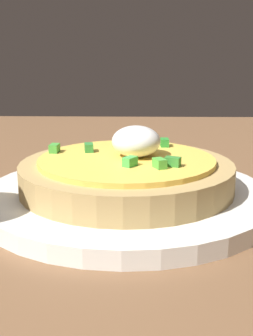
% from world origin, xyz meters
% --- Properties ---
extents(dining_table, '(1.22, 0.68, 0.02)m').
position_xyz_m(dining_table, '(0.00, 0.00, 0.01)').
color(dining_table, brown).
rests_on(dining_table, ground).
extents(plate, '(0.26, 0.26, 0.02)m').
position_xyz_m(plate, '(0.06, -0.05, 0.03)').
color(plate, white).
rests_on(plate, dining_table).
extents(pizza, '(0.20, 0.20, 0.06)m').
position_xyz_m(pizza, '(0.06, -0.05, 0.05)').
color(pizza, tan).
rests_on(pizza, plate).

